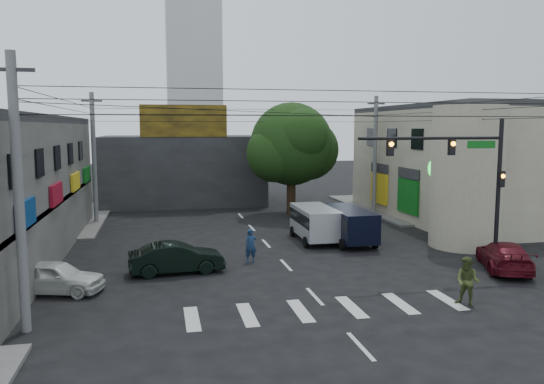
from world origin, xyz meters
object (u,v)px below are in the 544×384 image
object	(u,v)px
utility_pole_far_left	(94,159)
maroon_sedan	(504,256)
traffic_gantry	(467,170)
silver_minivan	(315,224)
navy_van	(348,226)
dark_sedan	(177,258)
utility_pole_far_right	(375,155)
utility_pole_near_left	(19,195)
street_tree	(291,144)
traffic_officer	(251,246)
white_compact	(55,277)
pedestrian_olive	(467,281)

from	to	relation	value
utility_pole_far_left	maroon_sedan	bearing A→B (deg)	-39.64
traffic_gantry	utility_pole_far_left	size ratio (longest dim) A/B	0.78
silver_minivan	navy_van	bearing A→B (deg)	-116.45
traffic_gantry	silver_minivan	xyz separation A→B (m)	(-4.82, 8.11, -3.81)
traffic_gantry	dark_sedan	distance (m)	14.04
traffic_gantry	dark_sedan	bearing A→B (deg)	168.34
utility_pole_far_left	dark_sedan	bearing A→B (deg)	-70.10
utility_pole_far_right	utility_pole_near_left	bearing A→B (deg)	-135.69
street_tree	maroon_sedan	size ratio (longest dim) A/B	1.70
street_tree	traffic_officer	size ratio (longest dim) A/B	5.16
silver_minivan	traffic_gantry	bearing A→B (deg)	-148.74
white_compact	silver_minivan	size ratio (longest dim) A/B	0.90
utility_pole_near_left	utility_pole_far_left	world-z (taller)	same
utility_pole_far_left	maroon_sedan	world-z (taller)	utility_pole_far_left
street_tree	utility_pole_far_right	xyz separation A→B (m)	(6.50, -1.00, -0.87)
street_tree	pedestrian_olive	xyz separation A→B (m)	(1.38, -22.25, -4.52)
navy_van	pedestrian_olive	size ratio (longest dim) A/B	2.68
traffic_gantry	street_tree	bearing A→B (deg)	101.99
maroon_sedan	navy_van	xyz separation A→B (m)	(-5.25, 7.20, 0.33)
traffic_gantry	dark_sedan	size ratio (longest dim) A/B	1.60
dark_sedan	white_compact	xyz separation A→B (m)	(-5.01, -2.05, -0.05)
silver_minivan	navy_van	size ratio (longest dim) A/B	0.93
traffic_gantry	white_compact	bearing A→B (deg)	177.89
traffic_officer	dark_sedan	bearing A→B (deg)	-163.58
utility_pole_far_left	white_compact	world-z (taller)	utility_pole_far_left
maroon_sedan	silver_minivan	distance (m)	10.71
utility_pole_far_left	silver_minivan	size ratio (longest dim) A/B	1.94
navy_van	silver_minivan	bearing A→B (deg)	62.72
maroon_sedan	utility_pole_far_left	bearing A→B (deg)	-16.99
traffic_gantry	utility_pole_near_left	bearing A→B (deg)	-169.20
street_tree	traffic_gantry	size ratio (longest dim) A/B	1.21
white_compact	navy_van	bearing A→B (deg)	-49.72
silver_minivan	utility_pole_far_right	bearing A→B (deg)	-39.56
dark_sedan	navy_van	distance (m)	11.05
utility_pole_near_left	silver_minivan	size ratio (longest dim) A/B	1.94
dark_sedan	silver_minivan	distance (m)	9.93
street_tree	utility_pole_far_left	distance (m)	14.56
utility_pole_near_left	silver_minivan	world-z (taller)	utility_pole_near_left
white_compact	maroon_sedan	world-z (taller)	maroon_sedan
navy_van	pedestrian_olive	xyz separation A→B (m)	(0.62, -11.45, -0.07)
white_compact	navy_van	world-z (taller)	navy_van
traffic_officer	white_compact	bearing A→B (deg)	-161.71
utility_pole_near_left	dark_sedan	distance (m)	8.96
maroon_sedan	traffic_officer	xyz separation A→B (m)	(-11.59, 3.99, 0.16)
traffic_gantry	traffic_officer	size ratio (longest dim) A/B	4.27
maroon_sedan	silver_minivan	bearing A→B (deg)	-26.48
utility_pole_near_left	utility_pole_far_left	xyz separation A→B (m)	(0.00, 20.50, 0.00)
white_compact	navy_van	xyz separation A→B (m)	(15.09, 6.54, 0.34)
traffic_gantry	navy_van	world-z (taller)	traffic_gantry
utility_pole_far_right	white_compact	world-z (taller)	utility_pole_far_right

